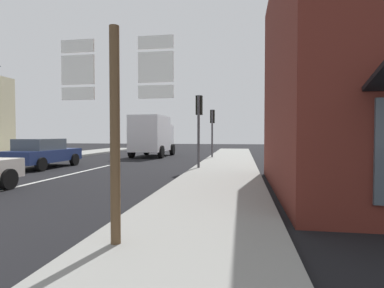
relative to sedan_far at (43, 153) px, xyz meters
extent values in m
plane|color=black|center=(2.75, -0.22, -0.76)|extent=(80.00, 80.00, 0.00)
cube|color=gray|center=(9.10, -2.22, -0.69)|extent=(3.02, 44.00, 0.14)
cube|color=silver|center=(2.75, -4.22, -0.75)|extent=(0.16, 12.00, 0.01)
cylinder|color=black|center=(2.84, -5.68, -0.44)|extent=(0.22, 0.64, 0.64)
cube|color=navy|center=(0.00, 0.07, -0.14)|extent=(1.86, 4.25, 0.60)
cube|color=#47515B|center=(0.00, -0.18, 0.43)|extent=(1.61, 2.14, 0.55)
cylinder|color=black|center=(-0.84, 1.44, -0.44)|extent=(0.24, 0.65, 0.64)
cylinder|color=black|center=(0.91, 1.39, -0.44)|extent=(0.24, 0.65, 0.64)
cylinder|color=black|center=(-0.91, -1.26, -0.44)|extent=(0.24, 0.65, 0.64)
cylinder|color=black|center=(0.84, -1.30, -0.44)|extent=(0.24, 0.65, 0.64)
cube|color=silver|center=(3.16, 8.03, 0.99)|extent=(2.24, 3.72, 2.60)
cube|color=silver|center=(3.18, 10.53, 0.69)|extent=(2.10, 1.32, 2.00)
cube|color=#47515B|center=(3.18, 10.58, 1.49)|extent=(1.76, 0.12, 0.70)
cylinder|color=black|center=(2.08, 10.49, -0.31)|extent=(0.29, 0.90, 0.90)
cylinder|color=black|center=(4.28, 10.47, -0.31)|extent=(0.29, 0.90, 0.90)
cylinder|color=black|center=(2.05, 7.09, -0.31)|extent=(0.29, 0.90, 0.90)
cylinder|color=black|center=(4.25, 7.07, -0.31)|extent=(0.29, 0.90, 0.90)
cylinder|color=brown|center=(8.12, -9.91, 0.84)|extent=(0.14, 0.14, 3.20)
cube|color=white|center=(7.54, -9.86, 2.20)|extent=(0.50, 0.03, 0.18)
cube|color=black|center=(7.54, -9.84, 2.20)|extent=(0.43, 0.01, 0.13)
cube|color=white|center=(7.54, -9.86, 1.86)|extent=(0.50, 0.03, 0.42)
cube|color=black|center=(7.54, -9.84, 1.86)|extent=(0.43, 0.01, 0.32)
cube|color=white|center=(7.54, -9.86, 1.52)|extent=(0.50, 0.03, 0.18)
cube|color=black|center=(7.54, -9.84, 1.52)|extent=(0.43, 0.01, 0.13)
cube|color=white|center=(8.70, -9.86, 2.20)|extent=(0.50, 0.03, 0.18)
cube|color=black|center=(8.70, -9.84, 2.20)|extent=(0.43, 0.01, 0.13)
cube|color=white|center=(8.70, -9.86, 1.86)|extent=(0.50, 0.03, 0.42)
cube|color=black|center=(8.70, -9.84, 1.86)|extent=(0.43, 0.01, 0.32)
cube|color=white|center=(8.70, -9.86, 1.52)|extent=(0.50, 0.03, 0.18)
cube|color=black|center=(8.70, -9.84, 1.52)|extent=(0.43, 0.01, 0.13)
cylinder|color=#47474C|center=(7.89, 6.82, 0.92)|extent=(0.12, 0.12, 3.37)
cube|color=black|center=(7.89, 7.02, 2.16)|extent=(0.30, 0.28, 0.90)
sphere|color=#360303|center=(7.89, 7.16, 2.43)|extent=(0.18, 0.18, 0.18)
sphere|color=orange|center=(7.89, 7.16, 2.15)|extent=(0.18, 0.18, 0.18)
sphere|color=black|center=(7.89, 7.16, 1.87)|extent=(0.18, 0.18, 0.18)
cylinder|color=#47474C|center=(7.89, 0.18, 0.99)|extent=(0.12, 0.12, 3.51)
cube|color=black|center=(7.89, 0.38, 2.30)|extent=(0.30, 0.28, 0.90)
sphere|color=#360303|center=(7.89, 0.52, 2.57)|extent=(0.18, 0.18, 0.18)
sphere|color=orange|center=(7.89, 0.52, 2.29)|extent=(0.18, 0.18, 0.18)
sphere|color=black|center=(7.89, 0.52, 2.01)|extent=(0.18, 0.18, 0.18)
camera|label=1|loc=(9.88, -13.99, 0.93)|focal=28.76mm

